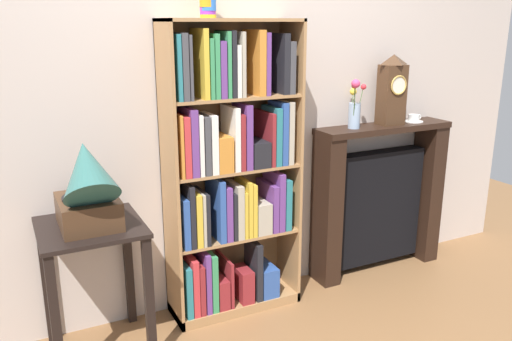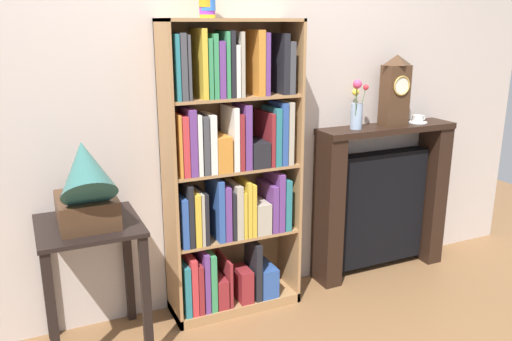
% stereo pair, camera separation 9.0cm
% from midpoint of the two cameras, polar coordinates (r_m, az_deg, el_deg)
% --- Properties ---
extents(ground_plane, '(7.43, 6.40, 0.02)m').
position_cam_midpoint_polar(ground_plane, '(3.27, -2.12, -15.68)').
color(ground_plane, brown).
extents(wall_back, '(4.43, 0.08, 2.60)m').
position_cam_midpoint_polar(wall_back, '(3.17, -2.44, 8.56)').
color(wall_back, beige).
rests_on(wall_back, ground).
extents(bookshelf, '(0.78, 0.29, 1.72)m').
position_cam_midpoint_polar(bookshelf, '(3.03, -3.68, -1.04)').
color(bookshelf, '#A87A4C').
rests_on(bookshelf, ground).
extents(side_table_left, '(0.51, 0.51, 0.72)m').
position_cam_midpoint_polar(side_table_left, '(2.85, -18.20, -9.18)').
color(side_table_left, black).
rests_on(side_table_left, ground).
extents(gramophone, '(0.28, 0.46, 0.51)m').
position_cam_midpoint_polar(gramophone, '(2.66, -18.75, -1.79)').
color(gramophone, '#472D1C').
rests_on(gramophone, side_table_left).
extents(fireplace_mantel, '(0.99, 0.23, 1.04)m').
position_cam_midpoint_polar(fireplace_mantel, '(3.74, 12.41, -3.07)').
color(fireplace_mantel, black).
rests_on(fireplace_mantel, ground).
extents(mantel_clock, '(0.17, 0.13, 0.46)m').
position_cam_midpoint_polar(mantel_clock, '(3.58, 13.88, 8.52)').
color(mantel_clock, '#472D1C').
rests_on(mantel_clock, fireplace_mantel).
extents(flower_vase, '(0.15, 0.19, 0.32)m').
position_cam_midpoint_polar(flower_vase, '(3.41, 9.94, 6.74)').
color(flower_vase, '#99B2D1').
rests_on(flower_vase, fireplace_mantel).
extents(teacup_with_saucer, '(0.13, 0.13, 0.05)m').
position_cam_midpoint_polar(teacup_with_saucer, '(3.76, 16.14, 5.44)').
color(teacup_with_saucer, white).
rests_on(teacup_with_saucer, fireplace_mantel).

